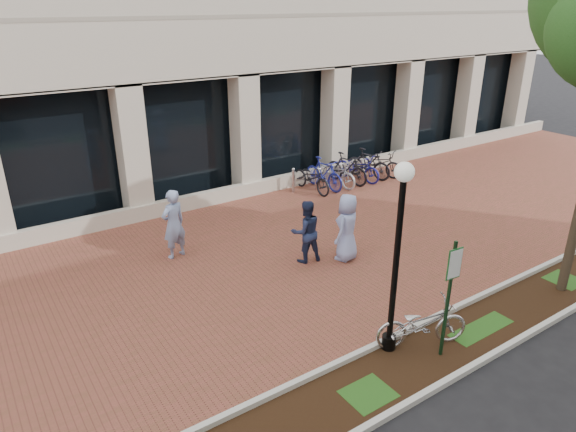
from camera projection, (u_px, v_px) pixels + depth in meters
ground at (273, 257)px, 13.96m from camera, size 120.00×120.00×0.00m
brick_plaza at (273, 257)px, 13.96m from camera, size 40.00×9.00×0.01m
planting_strip at (419, 360)px, 9.95m from camera, size 40.00×1.50×0.01m
curb_plaza_side at (391, 338)px, 10.51m from camera, size 40.00×0.12×0.12m
curb_street_side at (450, 380)px, 9.36m from camera, size 40.00×0.12×0.12m
parking_sign at (451, 286)px, 9.50m from camera, size 0.34×0.07×2.48m
lamppost at (397, 250)px, 9.45m from camera, size 0.36×0.36×3.89m
locked_bicycle at (422, 324)px, 10.22m from camera, size 2.01×1.37×1.00m
pedestrian_left at (174, 224)px, 13.64m from camera, size 0.80×0.62×1.93m
pedestrian_mid at (306, 231)px, 13.45m from camera, size 0.95×0.81×1.72m
pedestrian_right at (347, 227)px, 13.53m from camera, size 1.06×0.91×1.84m
bollard at (293, 180)px, 18.52m from camera, size 0.12×0.12×0.94m
bike_rack_cluster at (347, 169)px, 19.44m from camera, size 4.35×2.11×1.16m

